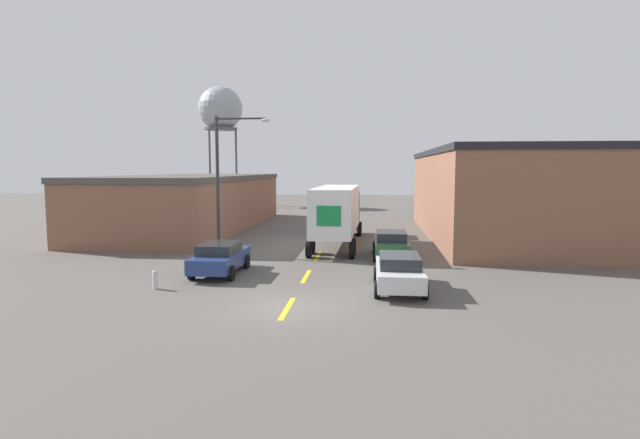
{
  "coord_description": "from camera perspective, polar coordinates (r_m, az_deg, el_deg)",
  "views": [
    {
      "loc": [
        2.94,
        -17.62,
        5.06
      ],
      "look_at": [
        0.12,
        10.76,
        2.16
      ],
      "focal_mm": 28.0,
      "sensor_mm": 36.0,
      "label": 1
    }
  ],
  "objects": [
    {
      "name": "water_tower",
      "position": [
        71.92,
        -11.32,
        12.2
      ],
      "size": [
        6.07,
        6.07,
        16.39
      ],
      "color": "#47474C",
      "rests_on": "ground_plane"
    },
    {
      "name": "road_centerline",
      "position": [
        23.72,
        -1.59,
        -6.49
      ],
      "size": [
        0.2,
        13.9,
        0.01
      ],
      "color": "yellow",
      "rests_on": "ground_plane"
    },
    {
      "name": "ground_plane",
      "position": [
        18.56,
        -3.71,
        -10.02
      ],
      "size": [
        160.0,
        160.0,
        0.0
      ],
      "primitive_type": "plane",
      "color": "#56514C"
    },
    {
      "name": "parked_car_left_near",
      "position": [
        24.6,
        -11.33,
        -4.25
      ],
      "size": [
        2.07,
        4.61,
        1.52
      ],
      "color": "navy",
      "rests_on": "ground_plane"
    },
    {
      "name": "warehouse_right",
      "position": [
        39.17,
        19.71,
        2.79
      ],
      "size": [
        10.4,
        23.38,
        6.44
      ],
      "color": "brown",
      "rests_on": "ground_plane"
    },
    {
      "name": "semi_truck",
      "position": [
        33.33,
        2.1,
        1.08
      ],
      "size": [
        3.0,
        12.55,
        3.9
      ],
      "rotation": [
        0.0,
        0.0,
        -0.02
      ],
      "color": "navy",
      "rests_on": "ground_plane"
    },
    {
      "name": "fire_hydrant",
      "position": [
        22.3,
        -18.33,
        -6.54
      ],
      "size": [
        0.22,
        0.22,
        0.81
      ],
      "color": "silver",
      "rests_on": "ground_plane"
    },
    {
      "name": "parked_car_right_near",
      "position": [
        21.16,
        9.03,
        -5.85
      ],
      "size": [
        2.07,
        4.61,
        1.52
      ],
      "color": "silver",
      "rests_on": "ground_plane"
    },
    {
      "name": "parked_car_right_mid",
      "position": [
        28.79,
        8.13,
        -2.74
      ],
      "size": [
        2.07,
        4.61,
        1.52
      ],
      "color": "#2D5B38",
      "rests_on": "ground_plane"
    },
    {
      "name": "street_lamp",
      "position": [
        30.1,
        -10.85,
        5.19
      ],
      "size": [
        3.35,
        0.32,
        8.12
      ],
      "color": "#2D2D30",
      "rests_on": "ground_plane"
    },
    {
      "name": "warehouse_left",
      "position": [
        44.21,
        -14.21,
        2.01
      ],
      "size": [
        9.69,
        25.92,
        4.52
      ],
      "color": "brown",
      "rests_on": "ground_plane"
    }
  ]
}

